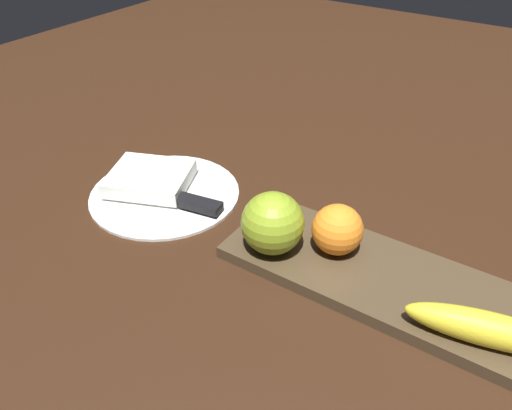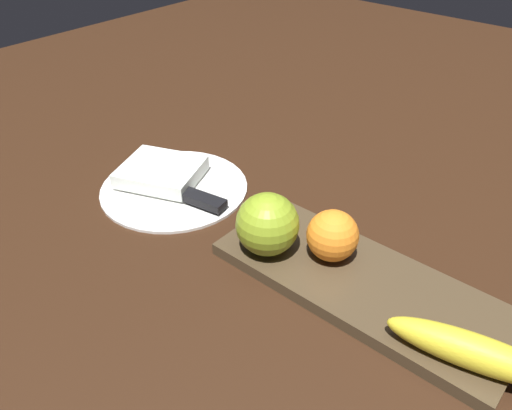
{
  "view_description": "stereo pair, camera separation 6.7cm",
  "coord_description": "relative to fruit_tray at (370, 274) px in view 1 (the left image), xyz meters",
  "views": [
    {
      "loc": [
        -0.11,
        0.46,
        0.43
      ],
      "look_at": [
        0.19,
        0.01,
        0.05
      ],
      "focal_mm": 35.62,
      "sensor_mm": 36.0,
      "label": 1
    },
    {
      "loc": [
        -0.17,
        0.42,
        0.43
      ],
      "look_at": [
        0.19,
        0.01,
        0.05
      ],
      "focal_mm": 35.62,
      "sensor_mm": 36.0,
      "label": 2
    }
  ],
  "objects": [
    {
      "name": "orange_near_apple",
      "position": [
        0.05,
        -0.01,
        0.04
      ],
      "size": [
        0.06,
        0.06,
        0.06
      ],
      "primitive_type": "sphere",
      "color": "orange",
      "rests_on": "fruit_tray"
    },
    {
      "name": "folded_napkin",
      "position": [
        0.36,
        0.0,
        0.01
      ],
      "size": [
        0.15,
        0.14,
        0.02
      ],
      "primitive_type": "cube",
      "rotation": [
        0.0,
        0.0,
        0.39
      ],
      "color": "white",
      "rests_on": "dinner_plate"
    },
    {
      "name": "ground_plane",
      "position": [
        -0.02,
        -0.01,
        -0.01
      ],
      "size": [
        2.4,
        2.4,
        0.0
      ],
      "primitive_type": "plane",
      "color": "black"
    },
    {
      "name": "apple",
      "position": [
        0.12,
        0.03,
        0.05
      ],
      "size": [
        0.08,
        0.08,
        0.08
      ],
      "primitive_type": "sphere",
      "color": "#88A425",
      "rests_on": "fruit_tray"
    },
    {
      "name": "fruit_tray",
      "position": [
        0.0,
        0.0,
        0.0
      ],
      "size": [
        0.36,
        0.14,
        0.02
      ],
      "primitive_type": "cube",
      "color": "#463724",
      "rests_on": "ground_plane"
    },
    {
      "name": "dinner_plate",
      "position": [
        0.33,
        -0.0,
        -0.0
      ],
      "size": [
        0.22,
        0.22,
        0.01
      ],
      "primitive_type": "cylinder",
      "color": "white",
      "rests_on": "ground_plane"
    },
    {
      "name": "banana",
      "position": [
        -0.14,
        0.04,
        0.03
      ],
      "size": [
        0.17,
        0.07,
        0.04
      ],
      "primitive_type": "ellipsoid",
      "rotation": [
        0.0,
        0.0,
        3.38
      ],
      "color": "yellow",
      "rests_on": "fruit_tray"
    },
    {
      "name": "knife",
      "position": [
        0.28,
        0.01,
        0.01
      ],
      "size": [
        0.18,
        0.05,
        0.01
      ],
      "rotation": [
        0.0,
        0.0,
        0.17
      ],
      "color": "silver",
      "rests_on": "dinner_plate"
    }
  ]
}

